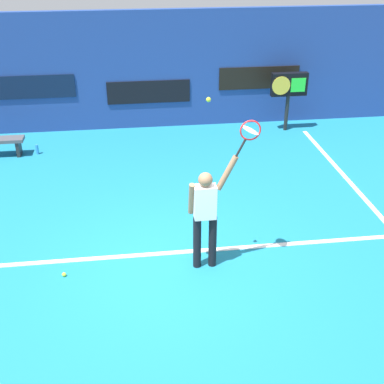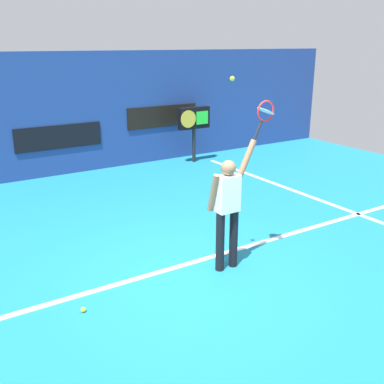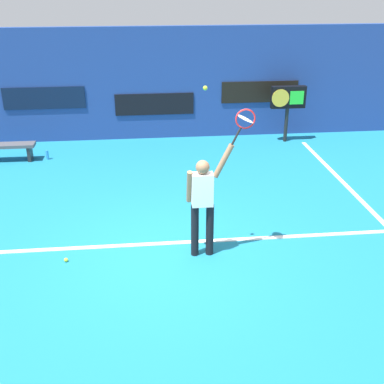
{
  "view_description": "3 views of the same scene",
  "coord_description": "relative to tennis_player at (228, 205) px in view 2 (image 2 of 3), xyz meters",
  "views": [
    {
      "loc": [
        -0.51,
        -6.6,
        4.95
      ],
      "look_at": [
        0.38,
        0.27,
        1.21
      ],
      "focal_mm": 46.64,
      "sensor_mm": 36.0,
      "label": 1
    },
    {
      "loc": [
        -3.25,
        -5.06,
        3.28
      ],
      "look_at": [
        0.28,
        0.52,
        1.11
      ],
      "focal_mm": 42.73,
      "sensor_mm": 36.0,
      "label": 2
    },
    {
      "loc": [
        -0.37,
        -7.0,
        4.33
      ],
      "look_at": [
        0.41,
        0.32,
        0.99
      ],
      "focal_mm": 45.11,
      "sensor_mm": 36.0,
      "label": 3
    }
  ],
  "objects": [
    {
      "name": "ground_plane",
      "position": [
        -0.55,
        0.05,
        -1.01
      ],
      "size": [
        18.0,
        18.0,
        0.0
      ],
      "primitive_type": "plane",
      "color": "teal"
    },
    {
      "name": "back_wall",
      "position": [
        -0.55,
        6.53,
        0.53
      ],
      "size": [
        18.0,
        0.2,
        3.08
      ],
      "primitive_type": "cube",
      "color": "navy",
      "rests_on": "ground_plane"
    },
    {
      "name": "sponsor_banner_center",
      "position": [
        -0.55,
        6.41,
        -0.01
      ],
      "size": [
        2.2,
        0.03,
        0.6
      ],
      "primitive_type": "cube",
      "color": "black"
    },
    {
      "name": "sponsor_banner_starboard",
      "position": [
        2.45,
        6.41,
        0.26
      ],
      "size": [
        2.2,
        0.03,
        0.6
      ],
      "primitive_type": "cube",
      "color": "black"
    },
    {
      "name": "court_baseline",
      "position": [
        -0.55,
        0.4,
        -1.0
      ],
      "size": [
        10.0,
        0.1,
        0.01
      ],
      "primitive_type": "cube",
      "color": "white",
      "rests_on": "ground_plane"
    },
    {
      "name": "court_sideline",
      "position": [
        3.57,
        2.05,
        -1.0
      ],
      "size": [
        0.1,
        7.0,
        0.01
      ],
      "primitive_type": "cube",
      "color": "white",
      "rests_on": "ground_plane"
    },
    {
      "name": "tennis_player",
      "position": [
        0.0,
        0.0,
        0.0
      ],
      "size": [
        0.74,
        0.31,
        1.95
      ],
      "color": "black",
      "rests_on": "ground_plane"
    },
    {
      "name": "tennis_racket",
      "position": [
        0.62,
        -0.0,
        1.29
      ],
      "size": [
        0.42,
        0.27,
        0.62
      ],
      "color": "black"
    },
    {
      "name": "tennis_ball",
      "position": [
        0.02,
        -0.0,
        1.8
      ],
      "size": [
        0.07,
        0.07,
        0.07
      ],
      "primitive_type": "sphere",
      "color": "#CCE033"
    },
    {
      "name": "scoreboard_clock",
      "position": [
        3.09,
        5.75,
        0.19
      ],
      "size": [
        0.96,
        0.2,
        1.56
      ],
      "color": "black",
      "rests_on": "ground_plane"
    },
    {
      "name": "spare_ball",
      "position": [
        -2.27,
        -0.0,
        -0.98
      ],
      "size": [
        0.07,
        0.07,
        0.07
      ],
      "primitive_type": "sphere",
      "color": "#CCE033",
      "rests_on": "ground_plane"
    }
  ]
}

